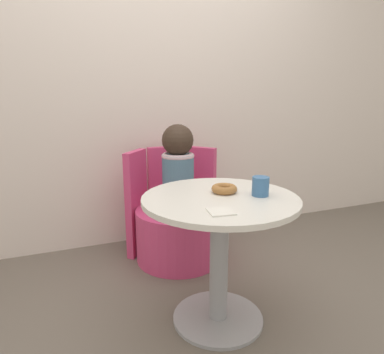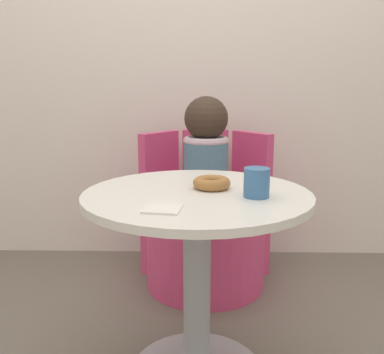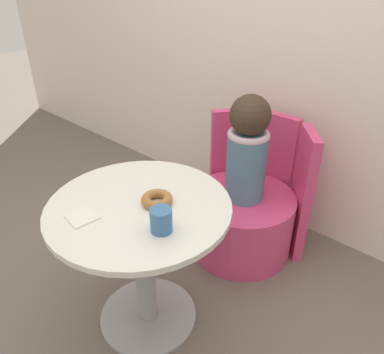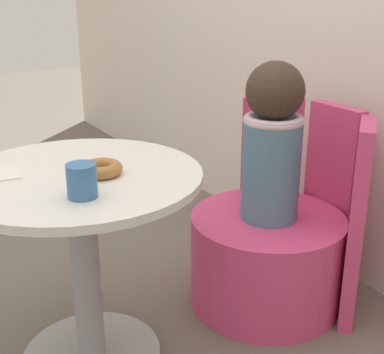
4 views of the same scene
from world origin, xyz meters
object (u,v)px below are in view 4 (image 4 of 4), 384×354
(round_table, at_px, (83,231))
(donut, at_px, (101,169))
(child_figure, at_px, (272,142))
(tub_chair, at_px, (266,259))
(cup, at_px, (82,181))

(round_table, xyz_separation_m, donut, (0.05, 0.05, 0.21))
(round_table, relative_size, child_figure, 1.28)
(child_figure, bearing_deg, donut, -88.97)
(round_table, distance_m, donut, 0.22)
(tub_chair, bearing_deg, round_table, -92.92)
(round_table, distance_m, tub_chair, 0.75)
(tub_chair, distance_m, donut, 0.80)
(round_table, xyz_separation_m, cup, (0.18, -0.05, 0.23))
(tub_chair, height_order, donut, donut)
(round_table, bearing_deg, donut, 48.58)
(round_table, height_order, cup, cup)
(tub_chair, bearing_deg, donut, -88.97)
(donut, distance_m, cup, 0.17)
(tub_chair, relative_size, child_figure, 1.01)
(donut, bearing_deg, child_figure, 91.03)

